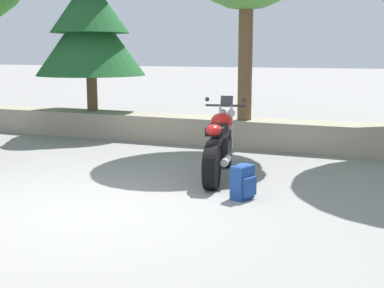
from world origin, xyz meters
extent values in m
plane|color=gray|center=(0.00, 0.00, 0.00)|extent=(120.00, 120.00, 0.00)
cube|color=gray|center=(0.00, 4.80, 0.28)|extent=(36.00, 0.80, 0.55)
cylinder|color=black|center=(0.81, 2.79, 0.31)|extent=(0.26, 0.64, 0.62)
cylinder|color=black|center=(1.09, 1.38, 0.31)|extent=(0.29, 0.64, 0.62)
cylinder|color=silver|center=(0.81, 2.79, 0.31)|extent=(0.23, 0.41, 0.38)
cube|color=black|center=(0.96, 2.04, 0.41)|extent=(0.41, 0.53, 0.34)
cube|color=#2D2D30|center=(0.94, 2.14, 0.61)|extent=(0.35, 1.11, 0.12)
ellipsoid|color=red|center=(0.91, 2.28, 0.83)|extent=(0.43, 0.58, 0.26)
cube|color=black|center=(1.00, 1.81, 0.77)|extent=(0.36, 0.60, 0.12)
ellipsoid|color=red|center=(1.06, 1.52, 0.81)|extent=(0.27, 0.32, 0.16)
cylinder|color=#2D2D30|center=(0.83, 2.72, 1.03)|extent=(0.65, 0.16, 0.04)
sphere|color=silver|center=(0.73, 2.84, 0.89)|extent=(0.13, 0.13, 0.13)
sphere|color=silver|center=(0.87, 2.87, 0.89)|extent=(0.13, 0.13, 0.13)
cube|color=#26282D|center=(0.81, 2.81, 1.09)|extent=(0.21, 0.13, 0.18)
cylinder|color=silver|center=(1.20, 1.65, 0.36)|extent=(0.18, 0.39, 0.11)
cylinder|color=silver|center=(0.73, 2.74, 0.67)|extent=(0.07, 0.17, 0.73)
cylinder|color=silver|center=(0.91, 2.77, 0.67)|extent=(0.07, 0.17, 0.73)
sphere|color=#2D2D30|center=(0.54, 2.62, 1.13)|extent=(0.07, 0.07, 0.07)
sphere|color=#2D2D30|center=(1.13, 2.73, 1.13)|extent=(0.07, 0.07, 0.07)
cube|color=navy|center=(1.62, 1.07, 0.22)|extent=(0.27, 0.34, 0.44)
cube|color=navy|center=(1.73, 1.03, 0.18)|extent=(0.13, 0.24, 0.24)
ellipsoid|color=navy|center=(1.62, 1.07, 0.43)|extent=(0.26, 0.33, 0.08)
cube|color=#10244B|center=(1.55, 1.18, 0.24)|extent=(0.05, 0.06, 0.37)
cube|color=#10244B|center=(1.50, 1.03, 0.24)|extent=(0.05, 0.06, 0.37)
cylinder|color=brown|center=(-3.20, 4.99, 1.09)|extent=(0.24, 0.24, 1.08)
cone|color=#1E5628|center=(-3.20, 4.99, 2.22)|extent=(2.49, 2.49, 1.73)
cone|color=#1E5628|center=(-3.20, 4.99, 2.93)|extent=(1.79, 1.79, 1.25)
cylinder|color=brown|center=(0.54, 4.70, 1.78)|extent=(0.28, 0.28, 2.46)
camera|label=1|loc=(3.51, -5.17, 1.87)|focal=48.44mm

